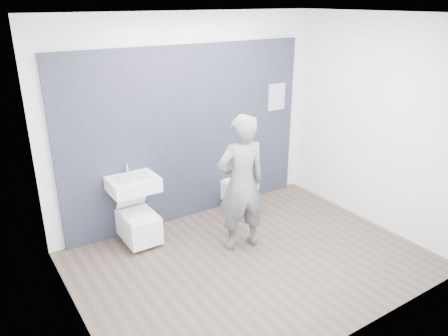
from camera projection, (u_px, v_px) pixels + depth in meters
ground at (251, 261)px, 5.24m from camera, size 4.00×4.00×0.00m
room_shell at (255, 120)px, 4.61m from camera, size 4.00×4.00×4.00m
tile_wall at (192, 213)px, 6.39m from camera, size 3.60×0.06×2.40m
washbasin at (133, 184)px, 5.42m from camera, size 0.60×0.45×0.45m
toilet_square at (139, 224)px, 5.56m from camera, size 0.41×0.59×0.72m
toilet_rounded at (242, 193)px, 6.36m from camera, size 0.35×0.60×0.32m
info_placard at (272, 192)px, 7.10m from camera, size 0.30×0.03×0.40m
visitor at (241, 183)px, 5.25m from camera, size 0.68×0.50×1.72m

